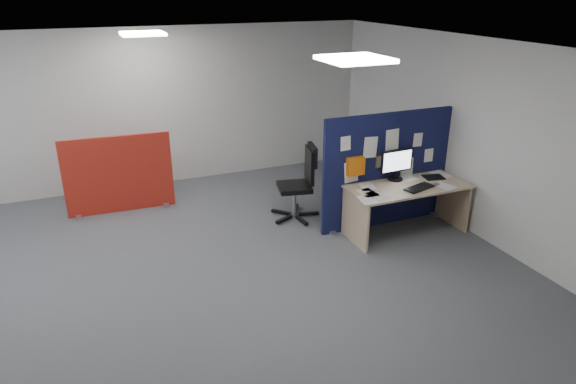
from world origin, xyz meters
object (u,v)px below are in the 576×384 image
object	(u,v)px
navy_divider	(386,170)
monitor_main	(397,163)
red_divider	(119,175)
office_chair	(302,178)
main_desk	(405,196)

from	to	relation	value
navy_divider	monitor_main	size ratio (longest dim) A/B	4.01
navy_divider	red_divider	size ratio (longest dim) A/B	1.26
monitor_main	office_chair	world-z (taller)	monitor_main
office_chair	main_desk	bearing A→B (deg)	-29.89
monitor_main	main_desk	bearing A→B (deg)	-84.49
office_chair	navy_divider	bearing A→B (deg)	-21.14
red_divider	main_desk	bearing A→B (deg)	-30.19
red_divider	monitor_main	bearing A→B (deg)	-27.80
monitor_main	red_divider	world-z (taller)	red_divider
navy_divider	monitor_main	world-z (taller)	navy_divider
main_desk	red_divider	distance (m)	4.33
red_divider	office_chair	bearing A→B (deg)	-25.03
navy_divider	office_chair	size ratio (longest dim) A/B	1.82
navy_divider	main_desk	xyz separation A→B (m)	(0.12, -0.36, -0.29)
navy_divider	office_chair	world-z (taller)	navy_divider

